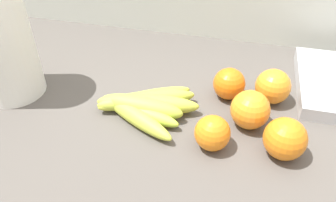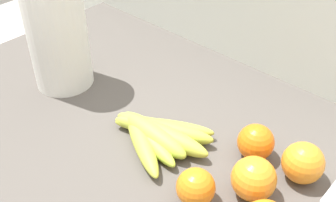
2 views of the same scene
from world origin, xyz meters
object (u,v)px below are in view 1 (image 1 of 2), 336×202
object	(u,v)px
orange_right	(212,133)
orange_far_right	(285,139)
orange_back_left	(229,84)
orange_center	(250,110)
orange_back_right	(273,86)
banana_bunch	(143,106)

from	to	relation	value
orange_right	orange_far_right	world-z (taller)	orange_far_right
orange_back_left	orange_far_right	distance (m)	0.18
orange_right	orange_back_left	distance (m)	0.15
orange_center	orange_far_right	xyz separation A→B (m)	(0.06, -0.06, -0.00)
orange_back_right	orange_far_right	size ratio (longest dim) A/B	0.97
orange_back_left	orange_right	bearing A→B (deg)	-95.10
orange_back_right	orange_back_left	distance (m)	0.09
banana_bunch	orange_back_left	world-z (taller)	orange_back_left
banana_bunch	orange_back_left	xyz separation A→B (m)	(0.16, 0.09, 0.01)
orange_center	orange_back_right	world-z (taller)	orange_center
banana_bunch	orange_center	distance (m)	0.21
orange_right	orange_back_right	bearing A→B (deg)	57.70
banana_bunch	orange_back_right	world-z (taller)	orange_back_right
orange_back_right	orange_back_left	world-z (taller)	orange_back_right
orange_right	banana_bunch	bearing A→B (deg)	157.76
orange_center	orange_right	xyz separation A→B (m)	(-0.06, -0.07, -0.01)
orange_back_right	orange_far_right	distance (m)	0.15
orange_center	orange_back_right	bearing A→B (deg)	64.67
orange_back_right	banana_bunch	bearing A→B (deg)	-157.58
banana_bunch	orange_far_right	distance (m)	0.27
banana_bunch	orange_back_right	xyz separation A→B (m)	(0.25, 0.10, 0.02)
orange_far_right	banana_bunch	bearing A→B (deg)	169.56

